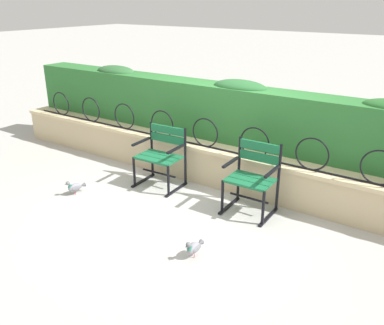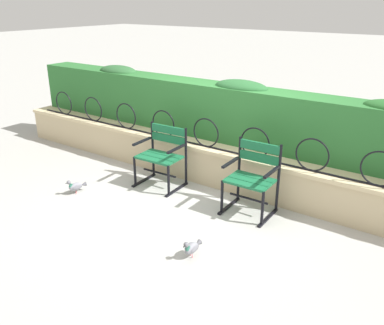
{
  "view_description": "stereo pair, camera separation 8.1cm",
  "coord_description": "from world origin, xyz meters",
  "px_view_note": "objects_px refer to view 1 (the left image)",
  "views": [
    {
      "loc": [
        2.72,
        -3.95,
        2.5
      ],
      "look_at": [
        0.0,
        0.08,
        0.55
      ],
      "focal_mm": 38.27,
      "sensor_mm": 36.0,
      "label": 1
    },
    {
      "loc": [
        2.79,
        -3.9,
        2.5
      ],
      "look_at": [
        0.0,
        0.08,
        0.55
      ],
      "focal_mm": 38.27,
      "sensor_mm": 36.0,
      "label": 2
    }
  ],
  "objects_px": {
    "park_chair_left": "(162,154)",
    "pigeon_far_side": "(75,187)",
    "pigeon_near_chairs": "(194,247)",
    "park_chair_right": "(253,176)"
  },
  "relations": [
    {
      "from": "park_chair_left",
      "to": "pigeon_far_side",
      "type": "height_order",
      "value": "park_chair_left"
    },
    {
      "from": "park_chair_left",
      "to": "pigeon_near_chairs",
      "type": "relative_size",
      "value": 2.94
    },
    {
      "from": "park_chair_left",
      "to": "pigeon_far_side",
      "type": "xyz_separation_m",
      "value": [
        -0.78,
        -0.94,
        -0.35
      ]
    },
    {
      "from": "pigeon_far_side",
      "to": "pigeon_near_chairs",
      "type": "bearing_deg",
      "value": -8.12
    },
    {
      "from": "park_chair_right",
      "to": "pigeon_far_side",
      "type": "relative_size",
      "value": 3.08
    },
    {
      "from": "park_chair_left",
      "to": "pigeon_near_chairs",
      "type": "height_order",
      "value": "park_chair_left"
    },
    {
      "from": "park_chair_left",
      "to": "park_chair_right",
      "type": "relative_size",
      "value": 0.96
    },
    {
      "from": "pigeon_near_chairs",
      "to": "park_chair_right",
      "type": "bearing_deg",
      "value": 88.34
    },
    {
      "from": "park_chair_left",
      "to": "park_chair_right",
      "type": "height_order",
      "value": "park_chair_right"
    },
    {
      "from": "park_chair_right",
      "to": "pigeon_far_side",
      "type": "distance_m",
      "value": 2.42
    }
  ]
}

